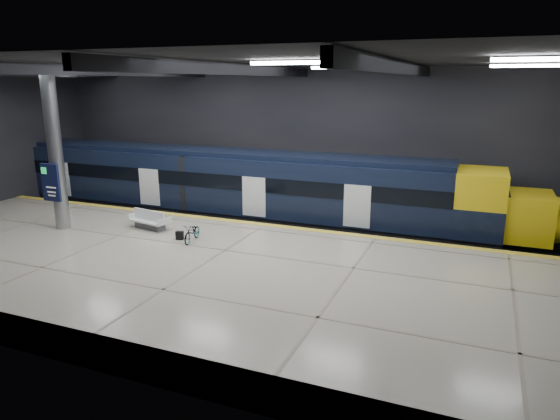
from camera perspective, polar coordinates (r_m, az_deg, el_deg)
The scene contains 10 objects.
ground at distance 20.36m, azimuth -4.88°, elevation -6.66°, with size 30.00×30.00×0.00m, color black.
room_shell at distance 19.07m, azimuth -5.25°, elevation 9.59°, with size 30.10×16.10×8.05m.
platform at distance 18.13m, azimuth -8.52°, elevation -7.63°, with size 30.00×11.00×1.10m, color #B8AF9C.
safety_strip at distance 22.36m, azimuth -1.76°, elevation -1.67°, with size 30.00×0.40×0.01m, color yellow.
rails at distance 25.09m, azimuth 0.80°, elevation -2.30°, with size 30.00×1.52×0.16m.
train at distance 25.52m, azimuth -4.11°, elevation 2.53°, with size 29.40×2.84×3.79m.
bench at distance 22.42m, azimuth -14.66°, elevation -1.35°, with size 1.99×1.13×0.83m.
bicycle at distance 20.26m, azimuth -10.00°, elevation -2.52°, with size 0.50×1.44×0.76m, color #99999E.
pannier_bag at distance 20.63m, azimuth -11.39°, elevation -2.86°, with size 0.30×0.18×0.35m, color black.
info_column at distance 23.22m, azimuth -24.35°, elevation 6.12°, with size 0.90×0.78×6.90m.
Camera 1 is at (8.72, -16.88, 7.33)m, focal length 32.00 mm.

